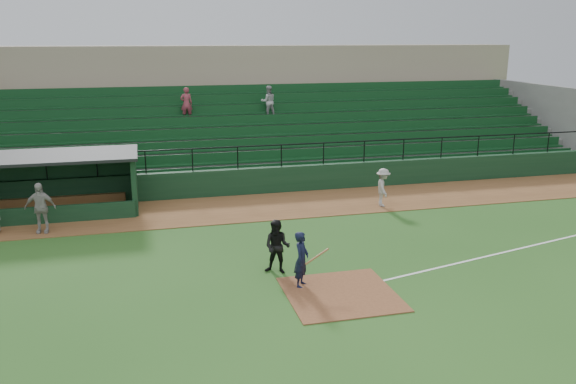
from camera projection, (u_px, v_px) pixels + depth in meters
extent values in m
plane|color=#25511A|center=(330.00, 280.00, 17.20)|extent=(90.00, 90.00, 0.00)
cube|color=brown|center=(271.00, 206.00, 24.70)|extent=(40.00, 4.00, 0.03)
cube|color=brown|center=(341.00, 294.00, 16.26)|extent=(3.00, 3.00, 0.03)
cube|color=white|center=(540.00, 244.00, 20.21)|extent=(17.49, 4.44, 0.01)
cube|color=#10311A|center=(260.00, 181.00, 26.61)|extent=(36.00, 0.35, 1.20)
cylinder|color=black|center=(260.00, 146.00, 26.20)|extent=(36.00, 0.06, 0.06)
cube|color=slate|center=(241.00, 137.00, 30.89)|extent=(36.00, 9.00, 3.60)
cube|color=#103D1B|center=(243.00, 130.00, 30.31)|extent=(34.56, 8.00, 4.05)
cube|color=slate|center=(538.00, 120.00, 35.11)|extent=(0.35, 9.50, 4.20)
cube|color=gray|center=(223.00, 98.00, 36.63)|extent=(38.00, 3.00, 6.40)
cube|color=slate|center=(228.00, 93.00, 34.62)|extent=(36.00, 2.00, 0.20)
imported|color=#A3A3A3|center=(268.00, 102.00, 31.59)|extent=(0.82, 0.64, 1.68)
imported|color=#913543|center=(186.00, 104.00, 30.55)|extent=(0.62, 0.41, 1.69)
cube|color=#10311A|center=(29.00, 180.00, 24.35)|extent=(8.50, 0.20, 2.30)
cube|color=#10311A|center=(134.00, 181.00, 24.14)|extent=(0.20, 2.60, 2.30)
cube|color=black|center=(20.00, 158.00, 22.82)|extent=(8.90, 3.20, 0.12)
cube|color=olive|center=(30.00, 204.00, 24.21)|extent=(7.65, 0.40, 0.50)
cube|color=#10311A|center=(19.00, 217.00, 22.07)|extent=(8.50, 0.12, 0.70)
imported|color=black|center=(301.00, 259.00, 16.59)|extent=(0.65, 0.71, 1.64)
cylinder|color=olive|center=(317.00, 256.00, 16.46)|extent=(0.79, 0.34, 0.35)
imported|color=black|center=(277.00, 247.00, 17.56)|extent=(1.00, 0.93, 1.66)
imported|color=#A29D97|center=(383.00, 187.00, 24.46)|extent=(0.80, 1.14, 1.61)
imported|color=#9D9892|center=(40.00, 208.00, 21.11)|extent=(1.13, 0.58, 1.86)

